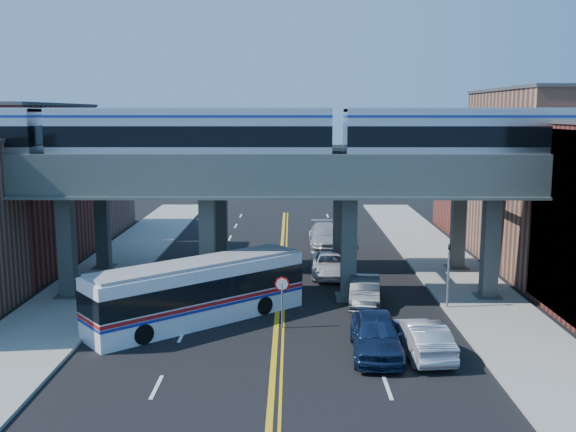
% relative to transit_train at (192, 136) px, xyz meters
% --- Properties ---
extents(ground, '(120.00, 120.00, 0.00)m').
position_rel_transit_train_xyz_m(ground, '(4.75, -8.00, -9.28)').
color(ground, black).
rests_on(ground, ground).
extents(sidewalk_west, '(5.00, 70.00, 0.16)m').
position_rel_transit_train_xyz_m(sidewalk_west, '(-6.75, 2.00, -9.20)').
color(sidewalk_west, gray).
rests_on(sidewalk_west, ground).
extents(sidewalk_east, '(5.00, 70.00, 0.16)m').
position_rel_transit_train_xyz_m(sidewalk_east, '(16.25, 2.00, -9.20)').
color(sidewalk_east, gray).
rests_on(sidewalk_east, ground).
extents(building_west_b, '(8.00, 14.00, 11.00)m').
position_rel_transit_train_xyz_m(building_west_b, '(-13.75, 8.00, -3.78)').
color(building_west_b, maroon).
rests_on(building_west_b, ground).
extents(building_west_c, '(8.00, 10.00, 8.00)m').
position_rel_transit_train_xyz_m(building_west_c, '(-13.75, 21.00, -5.28)').
color(building_west_c, brown).
rests_on(building_west_c, ground).
extents(building_east_b, '(8.00, 14.00, 12.00)m').
position_rel_transit_train_xyz_m(building_east_b, '(23.25, 8.00, -3.28)').
color(building_east_b, brown).
rests_on(building_east_b, ground).
extents(building_east_c, '(8.00, 10.00, 9.00)m').
position_rel_transit_train_xyz_m(building_east_c, '(23.25, 21.00, -4.78)').
color(building_east_c, maroon).
rests_on(building_east_c, ground).
extents(mural_panel, '(0.10, 9.50, 9.50)m').
position_rel_transit_train_xyz_m(mural_panel, '(19.30, -4.00, -4.53)').
color(mural_panel, teal).
rests_on(mural_panel, ground).
extents(elevated_viaduct_near, '(52.00, 3.60, 7.40)m').
position_rel_transit_train_xyz_m(elevated_viaduct_near, '(4.75, 0.00, -2.81)').
color(elevated_viaduct_near, '#3C4544').
rests_on(elevated_viaduct_near, ground).
extents(elevated_viaduct_far, '(52.00, 3.60, 7.40)m').
position_rel_transit_train_xyz_m(elevated_viaduct_far, '(4.75, 7.00, -2.81)').
color(elevated_viaduct_far, '#3C4544').
rests_on(elevated_viaduct_far, ground).
extents(transit_train, '(47.58, 2.98, 3.48)m').
position_rel_transit_train_xyz_m(transit_train, '(0.00, 0.00, 0.00)').
color(transit_train, black).
rests_on(transit_train, elevated_viaduct_near).
extents(stop_sign, '(0.76, 0.09, 2.63)m').
position_rel_transit_train_xyz_m(stop_sign, '(5.05, -5.00, -7.52)').
color(stop_sign, slate).
rests_on(stop_sign, ground).
extents(traffic_signal, '(0.15, 0.18, 4.10)m').
position_rel_transit_train_xyz_m(traffic_signal, '(13.95, -2.00, -6.98)').
color(traffic_signal, slate).
rests_on(traffic_signal, ground).
extents(transit_bus, '(10.65, 9.45, 3.01)m').
position_rel_transit_train_xyz_m(transit_bus, '(0.78, -4.01, -7.73)').
color(transit_bus, white).
rests_on(transit_bus, ground).
extents(car_lane_a, '(2.40, 5.47, 1.83)m').
position_rel_transit_train_xyz_m(car_lane_a, '(9.24, -8.47, -8.37)').
color(car_lane_a, '#111F3F').
rests_on(car_lane_a, ground).
extents(car_lane_b, '(2.17, 4.84, 1.54)m').
position_rel_transit_train_xyz_m(car_lane_b, '(9.59, -1.00, -8.51)').
color(car_lane_b, '#323335').
rests_on(car_lane_b, ground).
extents(car_lane_c, '(2.53, 5.28, 1.45)m').
position_rel_transit_train_xyz_m(car_lane_c, '(8.02, 5.40, -8.55)').
color(car_lane_c, silver).
rests_on(car_lane_c, ground).
extents(car_lane_d, '(2.64, 6.42, 1.86)m').
position_rel_transit_train_xyz_m(car_lane_d, '(8.23, 14.09, -8.35)').
color(car_lane_d, '#A7A6AB').
rests_on(car_lane_d, ground).
extents(car_parked_curb, '(2.21, 5.00, 1.60)m').
position_rel_transit_train_xyz_m(car_parked_curb, '(11.25, -8.55, -8.48)').
color(car_parked_curb, '#A6A5AA').
rests_on(car_parked_curb, ground).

